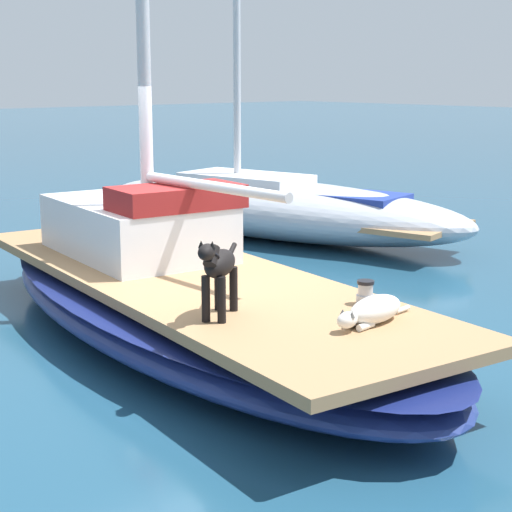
{
  "coord_description": "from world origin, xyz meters",
  "views": [
    {
      "loc": [
        -4.88,
        -6.55,
        2.6
      ],
      "look_at": [
        0.0,
        -1.0,
        1.01
      ],
      "focal_mm": 58.67,
      "sensor_mm": 36.0,
      "label": 1
    }
  ],
  "objects": [
    {
      "name": "sailboat_main",
      "position": [
        0.0,
        0.0,
        0.34
      ],
      "size": [
        3.42,
        7.5,
        0.66
      ],
      "color": "navy",
      "rests_on": "ground"
    },
    {
      "name": "ground_plane",
      "position": [
        0.0,
        0.0,
        0.0
      ],
      "size": [
        120.0,
        120.0,
        0.0
      ],
      "primitive_type": "plane",
      "color": "navy"
    },
    {
      "name": "dog_black",
      "position": [
        -0.75,
        -1.38,
        1.08
      ],
      "size": [
        0.82,
        0.61,
        0.7
      ],
      "color": "black",
      "rests_on": "sailboat_main"
    },
    {
      "name": "moored_boat_starboard_side",
      "position": [
        4.31,
        3.5,
        0.53
      ],
      "size": [
        3.53,
        7.34,
        8.13
      ],
      "color": "#B2B7C1",
      "rests_on": "ground"
    },
    {
      "name": "dog_white",
      "position": [
        0.07,
        -2.33,
        0.77
      ],
      "size": [
        0.95,
        0.31,
        0.22
      ],
      "color": "silver",
      "rests_on": "sailboat_main"
    },
    {
      "name": "deck_winch",
      "position": [
        0.48,
        -1.9,
        0.76
      ],
      "size": [
        0.16,
        0.16,
        0.21
      ],
      "color": "#B7B7BC",
      "rests_on": "sailboat_main"
    },
    {
      "name": "cabin_house",
      "position": [
        0.15,
        1.11,
        1.01
      ],
      "size": [
        1.67,
        2.38,
        0.84
      ],
      "color": "silver",
      "rests_on": "sailboat_main"
    }
  ]
}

